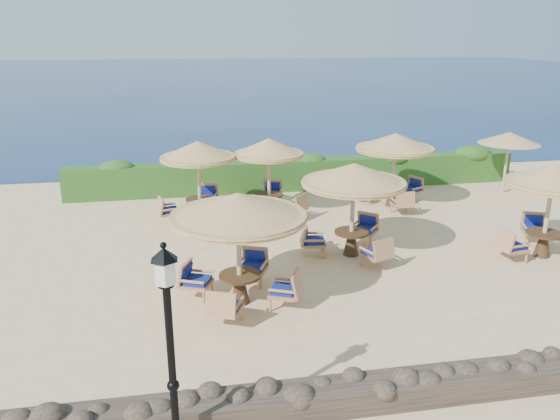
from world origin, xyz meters
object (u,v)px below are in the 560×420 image
at_px(extra_parasol, 509,138).
at_px(cafe_set_2, 551,193).
at_px(cafe_set_3, 198,166).
at_px(cafe_set_4, 269,163).
at_px(cafe_set_0, 238,226).
at_px(cafe_set_5, 395,154).
at_px(lamp_post, 172,364).
at_px(cafe_set_1, 353,189).

distance_m(extra_parasol, cafe_set_2, 6.58).
xyz_separation_m(cafe_set_3, cafe_set_4, (2.37, 0.10, -0.04)).
bearing_deg(cafe_set_3, cafe_set_0, -83.98).
distance_m(cafe_set_0, cafe_set_3, 6.31).
height_order(extra_parasol, cafe_set_5, cafe_set_5).
bearing_deg(cafe_set_4, cafe_set_3, -177.54).
xyz_separation_m(lamp_post, extra_parasol, (12.60, 12.00, 0.62)).
distance_m(lamp_post, cafe_set_3, 10.96).
relative_size(extra_parasol, cafe_set_4, 0.90).
bearing_deg(cafe_set_3, extra_parasol, 5.19).
bearing_deg(lamp_post, cafe_set_3, 85.95).
bearing_deg(cafe_set_5, cafe_set_3, -177.93).
height_order(cafe_set_1, cafe_set_3, same).
bearing_deg(cafe_set_5, cafe_set_4, -178.13).
bearing_deg(cafe_set_5, cafe_set_0, -133.69).
bearing_deg(cafe_set_5, cafe_set_2, -65.30).
xyz_separation_m(extra_parasol, cafe_set_3, (-11.83, -1.07, -0.34)).
relative_size(cafe_set_2, cafe_set_3, 1.02).
relative_size(extra_parasol, cafe_set_1, 0.83).
distance_m(lamp_post, cafe_set_2, 11.70).
height_order(cafe_set_1, cafe_set_4, same).
height_order(cafe_set_2, cafe_set_5, same).
height_order(cafe_set_2, cafe_set_4, same).
bearing_deg(extra_parasol, cafe_set_4, -174.13).
bearing_deg(cafe_set_2, cafe_set_4, 143.70).
height_order(cafe_set_3, cafe_set_4, same).
xyz_separation_m(cafe_set_0, cafe_set_3, (-0.66, 6.28, -0.06)).
height_order(lamp_post, cafe_set_2, lamp_post).
bearing_deg(cafe_set_1, extra_parasol, 32.94).
bearing_deg(cafe_set_2, cafe_set_1, 168.79).
distance_m(cafe_set_0, cafe_set_4, 6.60).
height_order(extra_parasol, cafe_set_3, cafe_set_3).
bearing_deg(cafe_set_0, cafe_set_2, 8.39).
relative_size(cafe_set_0, cafe_set_2, 1.13).
bearing_deg(lamp_post, cafe_set_5, 55.53).
relative_size(cafe_set_1, cafe_set_4, 1.08).
distance_m(lamp_post, cafe_set_5, 13.56).
xyz_separation_m(cafe_set_1, cafe_set_4, (-1.69, 4.06, -0.13)).
relative_size(cafe_set_3, cafe_set_5, 0.96).
relative_size(extra_parasol, cafe_set_0, 0.77).
height_order(cafe_set_0, cafe_set_3, same).
height_order(cafe_set_3, cafe_set_5, same).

